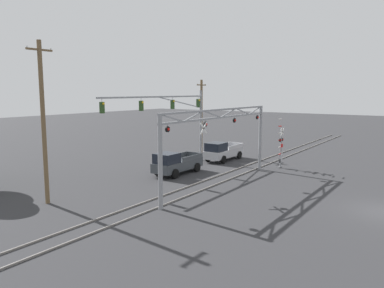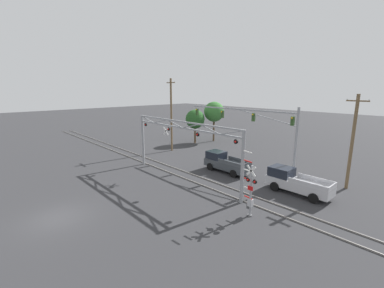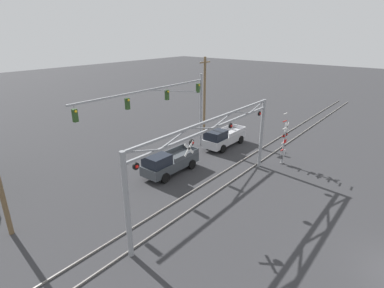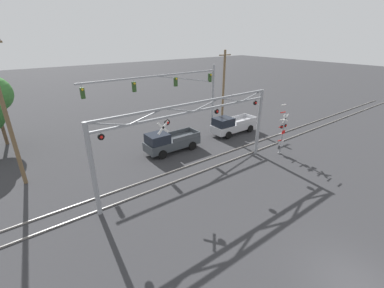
{
  "view_description": "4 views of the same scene",
  "coord_description": "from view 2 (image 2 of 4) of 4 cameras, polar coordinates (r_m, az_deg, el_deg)",
  "views": [
    {
      "loc": [
        -24.75,
        -2.65,
        7.29
      ],
      "look_at": [
        -0.62,
        14.03,
        3.16
      ],
      "focal_mm": 35.0,
      "sensor_mm": 36.0,
      "label": 1
    },
    {
      "loc": [
        18.87,
        -4.27,
        9.11
      ],
      "look_at": [
        0.41,
        12.69,
        3.64
      ],
      "focal_mm": 24.0,
      "sensor_mm": 36.0,
      "label": 2
    },
    {
      "loc": [
        -15.26,
        1.15,
        11.2
      ],
      "look_at": [
        -0.39,
        13.21,
        3.99
      ],
      "focal_mm": 28.0,
      "sensor_mm": 36.0,
      "label": 3
    },
    {
      "loc": [
        -10.52,
        -2.05,
        10.26
      ],
      "look_at": [
        1.74,
        14.29,
        1.54
      ],
      "focal_mm": 24.0,
      "sensor_mm": 36.0,
      "label": 4
    }
  ],
  "objects": [
    {
      "name": "ground_plane",
      "position": [
        21.38,
        -27.69,
        -14.41
      ],
      "size": [
        200.0,
        200.0,
        0.0
      ],
      "primitive_type": "plane",
      "color": "#303033"
    },
    {
      "name": "rail_track_near",
      "position": [
        26.55,
        -1.62,
        -7.64
      ],
      "size": [
        80.0,
        0.08,
        0.1
      ],
      "primitive_type": "cube",
      "color": "gray",
      "rests_on": "ground_plane"
    },
    {
      "name": "rail_track_far",
      "position": [
        27.46,
        0.66,
        -6.95
      ],
      "size": [
        80.0,
        0.08,
        0.1
      ],
      "primitive_type": "cube",
      "color": "gray",
      "rests_on": "ground_plane"
    },
    {
      "name": "crossing_gantry",
      "position": [
        25.29,
        -2.18,
        0.84
      ],
      "size": [
        14.9,
        0.3,
        5.99
      ],
      "color": "gray",
      "rests_on": "ground_plane"
    },
    {
      "name": "crossing_signal_mast",
      "position": [
        19.09,
        12.83,
        -10.29
      ],
      "size": [
        1.2,
        0.35,
        4.8
      ],
      "color": "gray",
      "rests_on": "ground_plane"
    },
    {
      "name": "traffic_signal_span",
      "position": [
        27.76,
        14.89,
        4.04
      ],
      "size": [
        14.13,
        0.39,
        7.41
      ],
      "color": "gray",
      "rests_on": "ground_plane"
    },
    {
      "name": "pickup_truck_lead",
      "position": [
        28.86,
        7.24,
        -4.1
      ],
      "size": [
        5.35,
        2.1,
        2.07
      ],
      "color": "#3D4247",
      "rests_on": "ground_plane"
    },
    {
      "name": "pickup_truck_following",
      "position": [
        24.65,
        21.84,
        -7.81
      ],
      "size": [
        5.55,
        2.1,
        2.07
      ],
      "color": "#B7B7BC",
      "rests_on": "ground_plane"
    },
    {
      "name": "utility_pole_left",
      "position": [
        37.52,
        -4.62,
        6.58
      ],
      "size": [
        1.8,
        0.28,
        10.46
      ],
      "color": "brown",
      "rests_on": "ground_plane"
    },
    {
      "name": "utility_pole_right",
      "position": [
        27.02,
        32.05,
        0.51
      ],
      "size": [
        1.8,
        0.28,
        8.63
      ],
      "color": "brown",
      "rests_on": "ground_plane"
    },
    {
      "name": "background_tree_beyond_span",
      "position": [
        42.85,
        0.69,
        5.53
      ],
      "size": [
        3.18,
        3.18,
        5.66
      ],
      "color": "brown",
      "rests_on": "ground_plane"
    },
    {
      "name": "background_tree_far_left_verge",
      "position": [
        44.61,
        4.92,
        7.12
      ],
      "size": [
        3.45,
        3.45,
        6.86
      ],
      "color": "brown",
      "rests_on": "ground_plane"
    }
  ]
}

